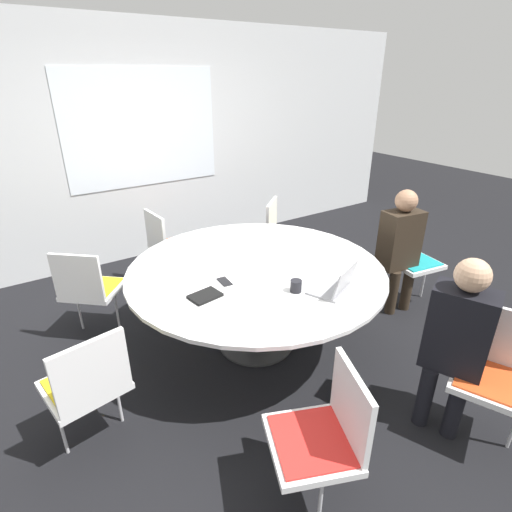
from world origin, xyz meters
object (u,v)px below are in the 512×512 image
at_px(chair_3, 168,242).
at_px(spiral_notebook, 205,296).
at_px(coffee_cup, 296,286).
at_px(chair_5, 87,381).
at_px(cell_phone, 225,282).
at_px(chair_0, 496,367).
at_px(person_0, 457,334).
at_px(chair_6, 325,431).
at_px(person_1, 401,242).
at_px(laptop, 336,285).
at_px(chair_2, 282,231).
at_px(chair_4, 88,286).
at_px(chair_1, 411,254).

height_order(chair_3, spiral_notebook, chair_3).
xyz_separation_m(chair_3, coffee_cup, (0.20, -1.89, 0.28)).
xyz_separation_m(chair_5, cell_phone, (1.07, 0.23, 0.24)).
height_order(chair_0, cell_phone, chair_0).
bearing_deg(spiral_notebook, person_0, -47.36).
relative_size(chair_6, person_1, 0.71).
xyz_separation_m(chair_0, chair_6, (-1.20, 0.23, 0.00)).
xyz_separation_m(laptop, coffee_cup, (-0.24, 0.15, -0.01)).
height_order(coffee_cup, cell_phone, coffee_cup).
height_order(chair_2, chair_6, same).
height_order(chair_2, chair_5, same).
relative_size(chair_2, coffee_cup, 9.69).
bearing_deg(laptop, person_0, 88.95).
bearing_deg(laptop, chair_2, -137.60).
xyz_separation_m(chair_0, chair_4, (-1.83, 2.46, 0.00)).
bearing_deg(cell_phone, chair_3, 84.38).
xyz_separation_m(chair_1, laptop, (-1.46, -0.42, 0.29)).
distance_m(chair_1, coffee_cup, 1.73).
relative_size(chair_1, cell_phone, 5.84).
bearing_deg(person_0, chair_4, 13.92).
height_order(chair_5, spiral_notebook, chair_5).
bearing_deg(chair_1, laptop, 25.23).
height_order(chair_2, person_0, person_0).
bearing_deg(chair_5, spiral_notebook, -1.72).
bearing_deg(cell_phone, laptop, -43.43).
distance_m(chair_2, chair_6, 2.78).
bearing_deg(laptop, chair_0, 93.70).
xyz_separation_m(chair_0, chair_3, (-0.90, 2.99, 0.00)).
xyz_separation_m(chair_2, chair_3, (-1.21, 0.42, 0.00)).
xyz_separation_m(chair_2, chair_6, (-1.51, -2.34, 0.00)).
bearing_deg(spiral_notebook, chair_3, 77.15).
bearing_deg(chair_4, person_0, -12.38).
relative_size(chair_0, laptop, 2.17).
bearing_deg(spiral_notebook, chair_2, 36.94).
distance_m(chair_4, chair_5, 1.23).
relative_size(chair_1, spiral_notebook, 3.68).
bearing_deg(coffee_cup, spiral_notebook, 153.42).
distance_m(chair_3, spiral_notebook, 1.66).
height_order(chair_4, coffee_cup, chair_4).
relative_size(chair_5, chair_6, 1.00).
relative_size(chair_3, person_0, 0.71).
bearing_deg(chair_3, chair_6, -10.81).
relative_size(chair_2, chair_6, 1.00).
height_order(chair_2, cell_phone, chair_2).
distance_m(chair_6, coffee_cup, 1.04).
height_order(chair_4, person_0, person_0).
xyz_separation_m(chair_5, coffee_cup, (1.42, -0.17, 0.28)).
height_order(chair_1, coffee_cup, chair_1).
bearing_deg(cell_phone, chair_5, -167.68).
bearing_deg(person_1, laptop, 26.49).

